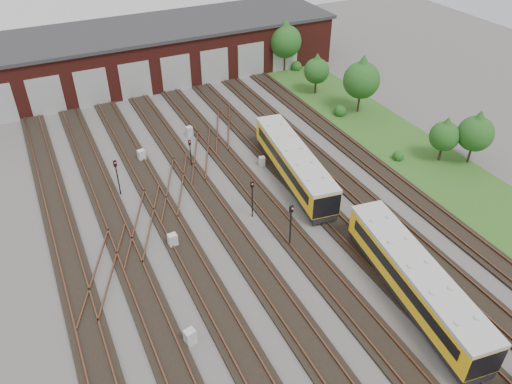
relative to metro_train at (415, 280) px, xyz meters
name	(u,v)px	position (x,y,z in m)	size (l,w,h in m)	color
ground	(292,275)	(-6.00, 5.51, -1.79)	(120.00, 120.00, 0.00)	#42403E
track_network	(286,269)	(-6.17, 6.10, -1.69)	(30.40, 70.00, 0.33)	black
maintenance_shed	(138,54)	(-6.01, 45.49, 1.41)	(51.00, 12.50, 6.35)	#4B1812
grass_verge	(409,150)	(13.00, 15.51, -1.77)	(8.00, 55.00, 0.05)	#2A521B
metro_train	(415,280)	(0.00, 0.00, 0.00)	(4.35, 46.05, 2.86)	black
signal_mast_0	(117,173)	(-14.61, 20.68, 0.40)	(0.29, 0.27, 3.43)	black
signal_mast_1	(252,195)	(-5.65, 12.78, 0.39)	(0.28, 0.26, 3.44)	black
signal_mast_2	(190,150)	(-7.51, 22.17, 0.05)	(0.25, 0.24, 2.87)	black
signal_mast_3	(291,221)	(-4.69, 8.25, 0.64)	(0.32, 0.30, 3.84)	black
relay_cabinet_0	(173,240)	(-12.63, 12.14, -1.23)	(0.67, 0.56, 1.12)	#B4B7BA
relay_cabinet_1	(142,155)	(-11.40, 25.35, -1.23)	(0.68, 0.56, 1.13)	#B4B7BA
relay_cabinet_2	(190,337)	(-14.50, 3.12, -1.24)	(0.66, 0.55, 1.10)	#B4B7BA
relay_cabinet_3	(189,131)	(-5.62, 27.98, -1.27)	(0.63, 0.52, 1.04)	#B4B7BA
relay_cabinet_4	(262,161)	(-1.43, 19.48, -1.33)	(0.55, 0.46, 0.92)	#B4B7BA
tree_0	(285,37)	(11.90, 39.42, 2.69)	(4.21, 4.21, 6.98)	black
tree_1	(317,68)	(11.77, 31.37, 1.42)	(3.03, 3.03, 5.01)	black
tree_2	(362,76)	(13.45, 24.90, 2.50)	(4.04, 4.04, 6.69)	black
tree_3	(445,133)	(14.33, 12.82, 1.18)	(2.80, 2.80, 4.64)	black
tree_4	(477,130)	(16.52, 11.30, 1.74)	(3.32, 3.32, 5.50)	black
bush_0	(398,155)	(10.86, 14.67, -1.27)	(1.05, 1.05, 1.05)	#124013
bush_1	(340,109)	(11.19, 25.09, -1.08)	(1.43, 1.43, 1.43)	#124013
bush_2	(296,65)	(13.48, 38.94, -1.10)	(1.40, 1.40, 1.40)	#124013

